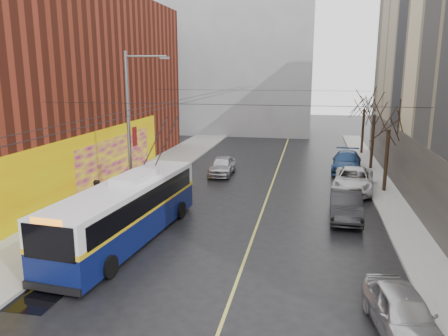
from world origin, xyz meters
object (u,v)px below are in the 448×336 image
(tree_near, at_px, (390,118))
(pedestrian_a, at_px, (102,197))
(parked_car_c, at_px, (353,180))
(parked_car_b, at_px, (346,205))
(pedestrian_c, at_px, (125,193))
(tree_far, at_px, (365,101))
(trolleybus, at_px, (127,210))
(parked_car_d, at_px, (347,162))
(tree_mid, at_px, (375,105))
(parked_car_a, at_px, (402,313))
(following_car, at_px, (222,166))
(streetlight_pole, at_px, (131,125))
(pedestrian_b, at_px, (98,197))

(tree_near, height_order, pedestrian_a, tree_near)
(pedestrian_a, bearing_deg, parked_car_c, -85.79)
(parked_car_b, height_order, pedestrian_c, pedestrian_c)
(tree_near, height_order, tree_far, tree_far)
(trolleybus, xyz_separation_m, parked_car_d, (11.28, 17.23, -0.70))
(parked_car_d, xyz_separation_m, pedestrian_a, (-14.29, -13.74, 0.17))
(tree_near, distance_m, pedestrian_a, 18.49)
(tree_near, distance_m, parked_car_d, 7.56)
(tree_near, distance_m, tree_mid, 7.01)
(parked_car_a, xyz_separation_m, parked_car_d, (0.00, 22.73, 0.09))
(tree_near, distance_m, parked_car_c, 4.66)
(tree_mid, distance_m, following_car, 13.10)
(streetlight_pole, bearing_deg, parked_car_c, 24.54)
(tree_mid, relative_size, tree_far, 1.02)
(following_car, xyz_separation_m, pedestrian_a, (-4.70, -10.71, 0.24))
(pedestrian_c, bearing_deg, following_car, -46.19)
(parked_car_d, relative_size, pedestrian_a, 3.38)
(parked_car_c, bearing_deg, streetlight_pole, -148.77)
(tree_far, bearing_deg, parked_car_c, -98.13)
(trolleybus, xyz_separation_m, pedestrian_a, (-3.01, 3.49, -0.54))
(tree_mid, height_order, pedestrian_b, tree_mid)
(trolleybus, bearing_deg, parked_car_d, 61.83)
(tree_far, bearing_deg, pedestrian_c, -127.01)
(pedestrian_b, bearing_deg, parked_car_c, -7.36)
(parked_car_b, distance_m, pedestrian_b, 13.58)
(parked_car_d, bearing_deg, parked_car_a, -84.58)
(pedestrian_c, bearing_deg, parked_car_c, -87.96)
(parked_car_b, xyz_separation_m, parked_car_c, (0.91, 5.94, -0.01))
(pedestrian_b, bearing_deg, pedestrian_a, 53.39)
(tree_near, xyz_separation_m, trolleybus, (-13.28, -11.25, -3.48))
(pedestrian_a, bearing_deg, streetlight_pole, -57.54)
(tree_far, distance_m, pedestrian_b, 27.85)
(tree_far, xyz_separation_m, following_car, (-11.60, -11.06, -4.42))
(tree_far, distance_m, parked_car_b, 20.62)
(tree_far, relative_size, parked_car_a, 1.59)
(trolleybus, xyz_separation_m, following_car, (1.68, 14.19, -0.78))
(parked_car_c, bearing_deg, trolleybus, -128.38)
(trolleybus, relative_size, parked_car_b, 2.45)
(parked_car_a, bearing_deg, pedestrian_b, 140.42)
(parked_car_d, distance_m, pedestrian_c, 18.43)
(tree_mid, relative_size, parked_car_a, 1.62)
(parked_car_b, bearing_deg, parked_car_c, 83.13)
(tree_mid, height_order, parked_car_a, tree_mid)
(trolleybus, distance_m, pedestrian_a, 4.64)
(parked_car_c, distance_m, following_car, 10.04)
(parked_car_c, bearing_deg, pedestrian_a, -144.81)
(parked_car_b, bearing_deg, pedestrian_a, -170.46)
(parked_car_c, relative_size, pedestrian_b, 2.84)
(parked_car_a, bearing_deg, parked_car_d, 81.23)
(tree_far, distance_m, pedestrian_c, 26.10)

